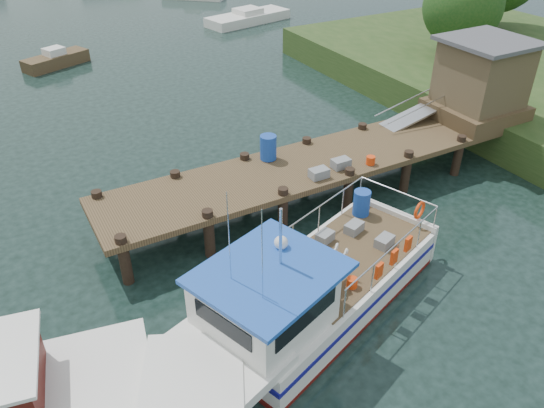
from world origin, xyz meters
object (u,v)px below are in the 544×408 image
dock (429,109)px  moored_rowboat (56,60)px  moored_c (248,17)px  lobster_boat (297,302)px

dock → moored_rowboat: dock is taller
moored_rowboat → moored_c: moored_rowboat is taller
dock → lobster_boat: size_ratio=1.75×
lobster_boat → moored_rowboat: bearing=73.6°
moored_rowboat → lobster_boat: bearing=-79.9°
dock → lobster_boat: bearing=-150.1°
dock → moored_c: size_ratio=2.46×
lobster_boat → moored_c: (12.79, 27.68, -0.47)m
lobster_boat → moored_rowboat: (-1.38, 24.17, -0.45)m
moored_rowboat → moored_c: 14.60m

